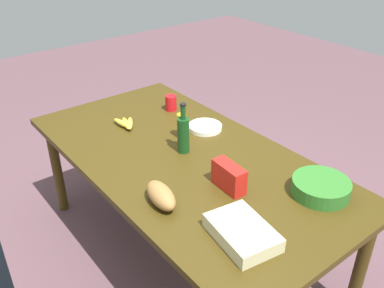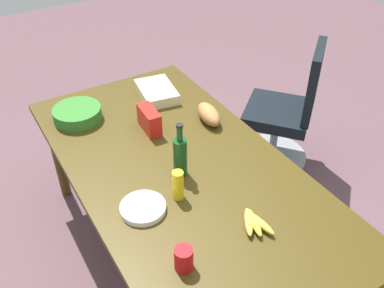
% 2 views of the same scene
% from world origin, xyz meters
% --- Properties ---
extents(ground_plane, '(10.00, 10.00, 0.00)m').
position_xyz_m(ground_plane, '(0.00, 0.00, 0.00)').
color(ground_plane, brown).
extents(conference_table, '(2.11, 1.09, 0.77)m').
position_xyz_m(conference_table, '(0.00, 0.00, 0.70)').
color(conference_table, '#3D300E').
rests_on(conference_table, ground).
extents(office_chair, '(0.68, 0.68, 1.03)m').
position_xyz_m(office_chair, '(-0.44, 1.17, 0.40)').
color(office_chair, gray).
rests_on(office_chair, ground).
extents(mustard_bottle, '(0.06, 0.06, 0.16)m').
position_xyz_m(mustard_bottle, '(0.20, -0.12, 0.85)').
color(mustard_bottle, yellow).
rests_on(mustard_bottle, conference_table).
extents(wine_bottle, '(0.09, 0.09, 0.31)m').
position_xyz_m(wine_bottle, '(0.05, -0.03, 0.89)').
color(wine_bottle, '#144019').
rests_on(wine_bottle, conference_table).
extents(banana_bunch, '(0.20, 0.13, 0.04)m').
position_xyz_m(banana_bunch, '(0.54, 0.08, 0.79)').
color(banana_bunch, gold).
rests_on(banana_bunch, conference_table).
extents(salad_bowl, '(0.38, 0.38, 0.08)m').
position_xyz_m(salad_bowl, '(-0.72, -0.32, 0.81)').
color(salad_bowl, '#2E6F26').
rests_on(salad_bowl, conference_table).
extents(chip_bag_red, '(0.21, 0.09, 0.14)m').
position_xyz_m(chip_bag_red, '(-0.39, 0.01, 0.84)').
color(chip_bag_red, red).
rests_on(chip_bag_red, conference_table).
extents(red_solo_cup, '(0.09, 0.09, 0.11)m').
position_xyz_m(red_solo_cup, '(0.57, -0.31, 0.82)').
color(red_solo_cup, red).
rests_on(red_solo_cup, conference_table).
extents(bread_loaf, '(0.25, 0.15, 0.10)m').
position_xyz_m(bread_loaf, '(-0.29, 0.37, 0.82)').
color(bread_loaf, '#9D6F3B').
rests_on(bread_loaf, conference_table).
extents(sheet_cake, '(0.35, 0.27, 0.07)m').
position_xyz_m(sheet_cake, '(-0.71, 0.23, 0.80)').
color(sheet_cake, beige).
rests_on(sheet_cake, conference_table).
extents(paper_plate_stack, '(0.25, 0.25, 0.03)m').
position_xyz_m(paper_plate_stack, '(0.19, -0.31, 0.78)').
color(paper_plate_stack, white).
rests_on(paper_plate_stack, conference_table).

